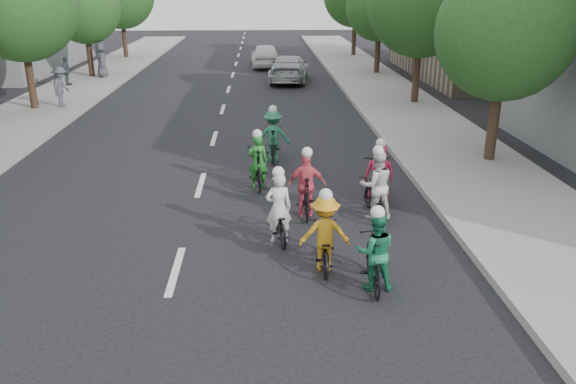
{
  "coord_description": "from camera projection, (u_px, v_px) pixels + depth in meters",
  "views": [
    {
      "loc": [
        1.74,
        -9.84,
        5.29
      ],
      "look_at": [
        2.29,
        1.64,
        1.0
      ],
      "focal_mm": 35.0,
      "sensor_mm": 36.0,
      "label": 1
    }
  ],
  "objects": [
    {
      "name": "spectator_0",
      "position": [
        61.0,
        87.0,
        24.53
      ],
      "size": [
        0.78,
        1.2,
        1.75
      ],
      "primitive_type": "imported",
      "rotation": [
        0.0,
        0.0,
        1.45
      ],
      "color": "#4F4F5C",
      "rests_on": "sidewalk_left"
    },
    {
      "name": "sidewalk_right",
      "position": [
        432.0,
        134.0,
        20.67
      ],
      "size": [
        4.0,
        80.0,
        0.15
      ],
      "primitive_type": "cube",
      "color": "gray",
      "rests_on": "ground"
    },
    {
      "name": "tree_r_0",
      "position": [
        505.0,
        32.0,
        16.16
      ],
      "size": [
        4.0,
        4.0,
        5.97
      ],
      "color": "black",
      "rests_on": "ground"
    },
    {
      "name": "spectator_2",
      "position": [
        102.0,
        60.0,
        32.35
      ],
      "size": [
        0.84,
        1.07,
        1.93
      ],
      "primitive_type": "imported",
      "rotation": [
        0.0,
        0.0,
        1.84
      ],
      "color": "#474753",
      "rests_on": "sidewalk_left"
    },
    {
      "name": "cyclist_0",
      "position": [
        278.0,
        217.0,
        12.13
      ],
      "size": [
        0.77,
        1.65,
        1.71
      ],
      "rotation": [
        0.0,
        0.0,
        3.28
      ],
      "color": "black",
      "rests_on": "ground"
    },
    {
      "name": "tree_l_3",
      "position": [
        18.0,
        3.0,
        23.08
      ],
      "size": [
        4.8,
        4.8,
        6.93
      ],
      "color": "black",
      "rests_on": "ground"
    },
    {
      "name": "curb_right",
      "position": [
        379.0,
        134.0,
        20.58
      ],
      "size": [
        0.18,
        80.0,
        0.18
      ],
      "primitive_type": "cube",
      "color": "#999993",
      "rests_on": "ground"
    },
    {
      "name": "cyclist_6",
      "position": [
        375.0,
        192.0,
        13.31
      ],
      "size": [
        0.86,
        1.7,
        1.8
      ],
      "rotation": [
        0.0,
        0.0,
        3.24
      ],
      "color": "black",
      "rests_on": "ground"
    },
    {
      "name": "cyclist_2",
      "position": [
        324.0,
        239.0,
        10.91
      ],
      "size": [
        1.01,
        1.61,
        1.68
      ],
      "rotation": [
        0.0,
        0.0,
        3.1
      ],
      "color": "black",
      "rests_on": "ground"
    },
    {
      "name": "cyclist_3",
      "position": [
        306.0,
        190.0,
        13.44
      ],
      "size": [
        0.93,
        1.71,
        1.72
      ],
      "rotation": [
        0.0,
        0.0,
        3.11
      ],
      "color": "black",
      "rests_on": "ground"
    },
    {
      "name": "bldg_se",
      "position": [
        504.0,
        6.0,
        32.76
      ],
      "size": [
        10.0,
        14.0,
        8.0
      ],
      "primitive_type": "cube",
      "color": "gray",
      "rests_on": "ground"
    },
    {
      "name": "follow_car_lead",
      "position": [
        289.0,
        68.0,
        31.84
      ],
      "size": [
        2.64,
        5.26,
        1.47
      ],
      "primitive_type": "imported",
      "rotation": [
        0.0,
        0.0,
        3.02
      ],
      "color": "#A4A5A9",
      "rests_on": "ground"
    },
    {
      "name": "cyclist_5",
      "position": [
        258.0,
        165.0,
        15.34
      ],
      "size": [
        0.66,
        1.89,
        1.64
      ],
      "rotation": [
        0.0,
        0.0,
        3.22
      ],
      "color": "black",
      "rests_on": "ground"
    },
    {
      "name": "tree_r_1",
      "position": [
        422.0,
        2.0,
        24.39
      ],
      "size": [
        4.8,
        4.8,
        6.93
      ],
      "color": "black",
      "rests_on": "ground"
    },
    {
      "name": "cyclist_7",
      "position": [
        273.0,
        139.0,
        17.57
      ],
      "size": [
        1.07,
        1.77,
        1.78
      ],
      "rotation": [
        0.0,
        0.0,
        3.11
      ],
      "color": "black",
      "rests_on": "ground"
    },
    {
      "name": "cyclist_4",
      "position": [
        378.0,
        179.0,
        14.32
      ],
      "size": [
        0.86,
        1.97,
        1.69
      ],
      "rotation": [
        0.0,
        0.0,
        3.04
      ],
      "color": "black",
      "rests_on": "ground"
    },
    {
      "name": "curb_left",
      "position": [
        44.0,
        138.0,
        20.04
      ],
      "size": [
        0.18,
        80.0,
        0.18
      ],
      "primitive_type": "cube",
      "color": "#999993",
      "rests_on": "ground"
    },
    {
      "name": "ground",
      "position": [
        176.0,
        271.0,
        10.98
      ],
      "size": [
        120.0,
        120.0,
        0.0
      ],
      "primitive_type": "plane",
      "color": "black",
      "rests_on": "ground"
    },
    {
      "name": "spectator_1",
      "position": [
        66.0,
        71.0,
        29.82
      ],
      "size": [
        0.41,
        0.9,
        1.51
      ],
      "primitive_type": "imported",
      "rotation": [
        0.0,
        0.0,
        1.53
      ],
      "color": "#43454E",
      "rests_on": "sidewalk_left"
    },
    {
      "name": "tree_l_4",
      "position": [
        84.0,
        8.0,
        31.69
      ],
      "size": [
        4.0,
        4.0,
        5.97
      ],
      "color": "black",
      "rests_on": "ground"
    },
    {
      "name": "tree_r_2",
      "position": [
        380.0,
        7.0,
        33.01
      ],
      "size": [
        4.0,
        4.0,
        5.97
      ],
      "color": "black",
      "rests_on": "ground"
    },
    {
      "name": "follow_car_trail",
      "position": [
        265.0,
        55.0,
        37.31
      ],
      "size": [
        2.0,
        4.61,
        1.55
      ],
      "primitive_type": "imported",
      "rotation": [
        0.0,
        0.0,
        3.18
      ],
      "color": "white",
      "rests_on": "ground"
    },
    {
      "name": "cyclist_1",
      "position": [
        374.0,
        256.0,
        10.22
      ],
      "size": [
        0.75,
        1.69,
        1.64
      ],
      "rotation": [
        0.0,
        0.0,
        3.09
      ],
      "color": "black",
      "rests_on": "ground"
    }
  ]
}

